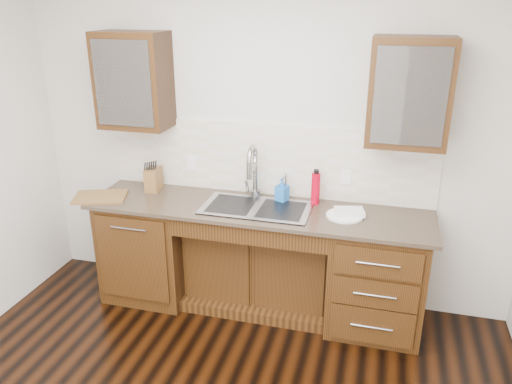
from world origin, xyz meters
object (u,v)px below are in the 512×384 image
(water_bottle, at_px, (316,189))
(plate, at_px, (345,216))
(soap_bottle, at_px, (282,190))
(knife_block, at_px, (154,179))
(cutting_board, at_px, (100,197))

(water_bottle, xyz_separation_m, plate, (0.25, -0.19, -0.12))
(water_bottle, bearing_deg, soap_bottle, -176.07)
(plate, bearing_deg, knife_block, 175.06)
(water_bottle, relative_size, plate, 0.93)
(soap_bottle, height_order, cutting_board, soap_bottle)
(soap_bottle, distance_m, water_bottle, 0.27)
(water_bottle, xyz_separation_m, knife_block, (-1.37, -0.05, -0.03))
(cutting_board, bearing_deg, knife_block, 38.03)
(water_bottle, xyz_separation_m, cutting_board, (-1.72, -0.33, -0.12))
(plate, bearing_deg, water_bottle, 142.63)
(soap_bottle, height_order, knife_block, same)
(soap_bottle, bearing_deg, plate, 3.08)
(water_bottle, distance_m, plate, 0.34)
(soap_bottle, height_order, water_bottle, water_bottle)
(soap_bottle, bearing_deg, water_bottle, 25.64)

